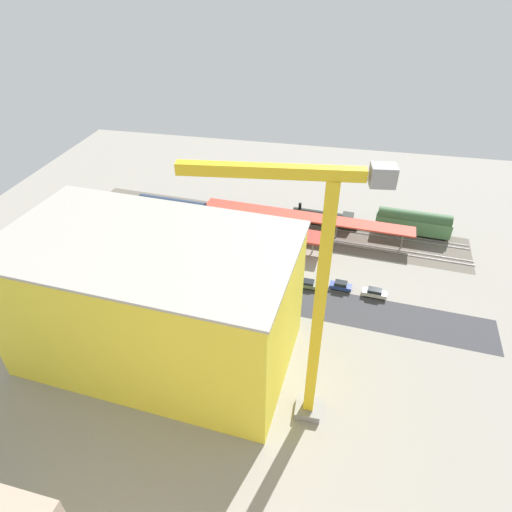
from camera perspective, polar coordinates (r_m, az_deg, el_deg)
ground_plane at (r=89.00m, az=-0.83°, el=-2.31°), size 147.68×147.68×0.00m
rail_bed at (r=104.97m, az=1.53°, el=4.13°), size 93.13×21.37×0.01m
street_asphalt at (r=85.04m, az=-1.59°, el=-4.41°), size 92.72×16.21×0.01m
track_rails at (r=104.88m, az=1.54°, el=4.22°), size 92.03×14.97×0.12m
platform_canopy_near at (r=99.01m, az=-5.92°, el=4.53°), size 52.40×9.31×4.19m
platform_canopy_far at (r=100.42m, az=6.61°, el=5.15°), size 48.66×8.05×4.48m
locomotive at (r=105.55m, az=9.22°, el=4.93°), size 15.78×3.64×4.82m
passenger_coach at (r=106.37m, az=20.03°, el=4.20°), size 16.96×4.43×5.89m
freight_coach_far at (r=106.65m, az=-10.91°, el=6.04°), size 17.63×4.21×6.21m
parked_car_0 at (r=85.97m, az=15.34°, el=-4.74°), size 4.73×2.13×1.73m
parked_car_1 at (r=86.20m, az=11.10°, el=-3.90°), size 4.34×2.08×1.75m
parked_car_2 at (r=85.74m, az=6.82°, el=-3.72°), size 4.46×2.14×1.52m
parked_car_3 at (r=86.03m, az=2.17°, el=-3.22°), size 4.22×2.00×1.73m
parked_car_4 at (r=87.42m, az=-1.91°, el=-2.55°), size 4.48×2.01×1.57m
parked_car_5 at (r=89.38m, az=-6.05°, el=-1.72°), size 4.38×2.26×1.78m
parked_car_6 at (r=90.37m, az=-9.96°, el=-1.66°), size 4.56×2.18×1.73m
construction_building at (r=68.02m, az=-13.21°, el=-5.85°), size 43.24×26.34×21.18m
construction_roof_slab at (r=61.64m, az=-14.54°, el=1.74°), size 43.88×26.99×0.40m
tower_crane at (r=50.65m, az=7.40°, el=-5.44°), size 21.06×4.18×38.05m
box_truck_0 at (r=87.88m, az=-12.45°, el=-2.38°), size 9.17×3.43×3.65m
street_tree_0 at (r=76.08m, az=3.53°, el=-5.11°), size 4.95×4.95×7.58m
street_tree_1 at (r=86.62m, az=-19.38°, el=-1.72°), size 6.20×6.20×8.10m
street_tree_2 at (r=76.77m, az=-0.74°, el=-4.18°), size 5.35×5.35×8.20m
traffic_light at (r=87.79m, az=-5.09°, el=0.23°), size 0.50×0.36×6.08m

